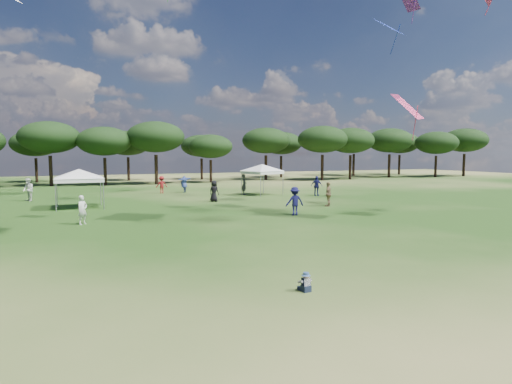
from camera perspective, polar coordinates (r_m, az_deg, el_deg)
ground at (r=10.44m, az=9.16°, el=-15.83°), size 140.00×140.00×0.00m
tree_line at (r=56.24m, az=-14.63°, el=6.74°), size 108.78×17.63×7.77m
tent_left at (r=31.45m, az=-22.55°, el=2.62°), size 6.21×6.21×2.97m
tent_right at (r=38.20m, az=0.83°, el=3.54°), size 5.41×5.41×3.06m
toddler at (r=11.91m, az=6.62°, el=-11.94°), size 0.36×0.40×0.53m
festival_crowd at (r=32.71m, az=-13.54°, el=-0.04°), size 28.47×20.70×1.87m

